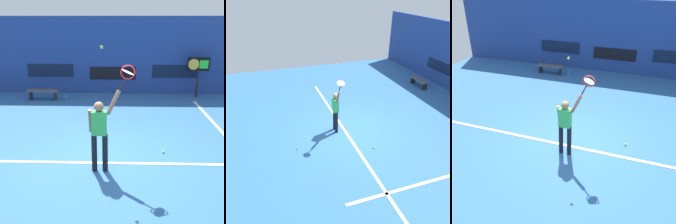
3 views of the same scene
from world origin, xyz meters
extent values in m
plane|color=#2D609E|center=(0.00, 0.00, 0.00)|extent=(18.00, 18.00, 0.00)
cube|color=navy|center=(0.00, 7.01, 1.80)|extent=(18.00, 0.20, 3.60)
cube|color=black|center=(0.00, 6.89, 0.98)|extent=(2.20, 0.03, 0.60)
cube|color=#0C1933|center=(-3.00, 6.89, 1.11)|extent=(2.20, 0.03, 0.60)
cube|color=#0C1933|center=(3.00, 6.89, 1.09)|extent=(2.20, 0.03, 0.60)
cube|color=white|center=(0.00, -0.23, 0.01)|extent=(10.00, 0.10, 0.01)
cube|color=white|center=(3.63, 2.00, 0.01)|extent=(0.10, 7.00, 0.01)
cylinder|color=black|center=(-0.21, -0.58, 0.46)|extent=(0.13, 0.13, 0.92)
cylinder|color=black|center=(0.04, -0.58, 0.46)|extent=(0.13, 0.13, 0.92)
cube|color=green|center=(-0.09, -0.58, 1.20)|extent=(0.34, 0.20, 0.55)
sphere|color=#8C6647|center=(-0.09, -0.58, 1.58)|extent=(0.22, 0.22, 0.22)
cylinder|color=#8C6647|center=(0.23, -0.58, 1.67)|extent=(0.32, 0.09, 0.57)
cylinder|color=#8C6647|center=(-0.29, -0.50, 1.22)|extent=(0.09, 0.23, 0.58)
cylinder|color=black|center=(0.41, -0.58, 2.07)|extent=(0.16, 0.03, 0.29)
torus|color=red|center=(0.54, -0.58, 2.34)|extent=(0.42, 0.02, 0.42)
cylinder|color=silver|center=(0.54, -0.58, 2.34)|extent=(0.24, 0.27, 0.11)
sphere|color=#CCE033|center=(-0.02, -0.54, 2.86)|extent=(0.07, 0.07, 0.07)
cylinder|color=black|center=(3.89, 6.28, 0.61)|extent=(0.10, 0.10, 1.23)
cube|color=black|center=(3.89, 6.28, 1.53)|extent=(0.95, 0.18, 0.60)
cylinder|color=gold|center=(3.64, 6.18, 1.53)|extent=(0.48, 0.02, 0.48)
cube|color=#26D833|center=(4.10, 6.18, 1.53)|extent=(0.38, 0.02, 0.36)
cube|color=#4C4C51|center=(-3.10, 5.63, 0.41)|extent=(1.40, 0.36, 0.08)
cube|color=#262628|center=(-3.65, 5.63, 0.18)|extent=(0.08, 0.32, 0.37)
cube|color=#262628|center=(-2.55, 5.63, 0.18)|extent=(0.08, 0.32, 0.37)
cylinder|color=#338CD8|center=(-2.07, 5.63, 0.12)|extent=(0.07, 0.07, 0.24)
sphere|color=#CCE033|center=(1.55, 0.39, 0.03)|extent=(0.07, 0.07, 0.07)
camera|label=1|loc=(0.38, -6.42, 3.36)|focal=44.81mm
camera|label=2|loc=(7.81, -3.15, 5.41)|focal=37.83mm
camera|label=3|loc=(1.94, -6.35, 4.68)|focal=41.28mm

